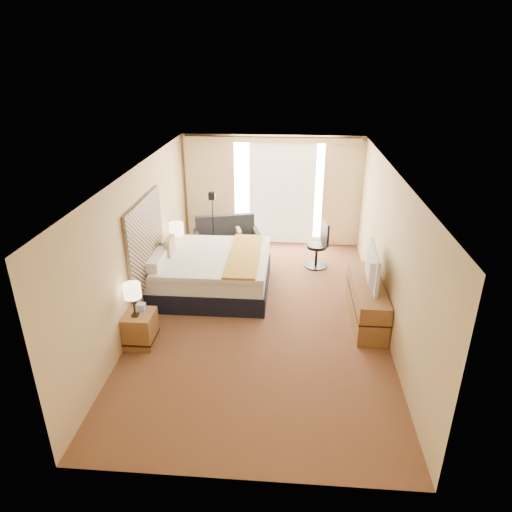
# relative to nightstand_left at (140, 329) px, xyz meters

# --- Properties ---
(floor) EXTENTS (4.20, 7.00, 0.02)m
(floor) POSITION_rel_nightstand_left_xyz_m (1.87, 1.05, -0.28)
(floor) COLOR #4E1B16
(floor) RESTS_ON ground
(ceiling) EXTENTS (4.20, 7.00, 0.02)m
(ceiling) POSITION_rel_nightstand_left_xyz_m (1.87, 1.05, 2.33)
(ceiling) COLOR silver
(ceiling) RESTS_ON wall_back
(wall_back) EXTENTS (4.20, 0.02, 2.60)m
(wall_back) POSITION_rel_nightstand_left_xyz_m (1.87, 4.55, 1.02)
(wall_back) COLOR #CEBA7D
(wall_back) RESTS_ON ground
(wall_front) EXTENTS (4.20, 0.02, 2.60)m
(wall_front) POSITION_rel_nightstand_left_xyz_m (1.87, -2.45, 1.02)
(wall_front) COLOR #CEBA7D
(wall_front) RESTS_ON ground
(wall_left) EXTENTS (0.02, 7.00, 2.60)m
(wall_left) POSITION_rel_nightstand_left_xyz_m (-0.23, 1.05, 1.02)
(wall_left) COLOR #CEBA7D
(wall_left) RESTS_ON ground
(wall_right) EXTENTS (0.02, 7.00, 2.60)m
(wall_right) POSITION_rel_nightstand_left_xyz_m (3.97, 1.05, 1.02)
(wall_right) COLOR #CEBA7D
(wall_right) RESTS_ON ground
(headboard) EXTENTS (0.06, 1.85, 1.50)m
(headboard) POSITION_rel_nightstand_left_xyz_m (-0.19, 1.25, 1.01)
(headboard) COLOR black
(headboard) RESTS_ON wall_left
(nightstand_left) EXTENTS (0.45, 0.52, 0.55)m
(nightstand_left) POSITION_rel_nightstand_left_xyz_m (0.00, 0.00, 0.00)
(nightstand_left) COLOR olive
(nightstand_left) RESTS_ON floor
(nightstand_right) EXTENTS (0.45, 0.52, 0.55)m
(nightstand_right) POSITION_rel_nightstand_left_xyz_m (0.00, 2.50, 0.00)
(nightstand_right) COLOR olive
(nightstand_right) RESTS_ON floor
(media_dresser) EXTENTS (0.50, 1.80, 0.70)m
(media_dresser) POSITION_rel_nightstand_left_xyz_m (3.70, 1.05, 0.07)
(media_dresser) COLOR olive
(media_dresser) RESTS_ON floor
(window) EXTENTS (2.30, 0.02, 2.30)m
(window) POSITION_rel_nightstand_left_xyz_m (2.12, 4.52, 1.04)
(window) COLOR white
(window) RESTS_ON wall_back
(curtains) EXTENTS (4.12, 0.19, 2.56)m
(curtains) POSITION_rel_nightstand_left_xyz_m (1.87, 4.44, 1.13)
(curtains) COLOR beige
(curtains) RESTS_ON floor
(bed) EXTENTS (2.23, 2.04, 1.08)m
(bed) POSITION_rel_nightstand_left_xyz_m (0.81, 1.90, 0.12)
(bed) COLOR black
(bed) RESTS_ON floor
(loveseat) EXTENTS (1.61, 1.14, 0.91)m
(loveseat) POSITION_rel_nightstand_left_xyz_m (0.91, 3.54, 0.03)
(loveseat) COLOR #531D17
(loveseat) RESTS_ON floor
(floor_lamp) EXTENTS (0.19, 0.19, 1.54)m
(floor_lamp) POSITION_rel_nightstand_left_xyz_m (0.62, 3.45, 0.81)
(floor_lamp) COLOR black
(floor_lamp) RESTS_ON floor
(desk_chair) EXTENTS (0.49, 0.49, 1.01)m
(desk_chair) POSITION_rel_nightstand_left_xyz_m (2.98, 3.16, 0.17)
(desk_chair) COLOR black
(desk_chair) RESTS_ON floor
(lamp_left) EXTENTS (0.27, 0.27, 0.56)m
(lamp_left) POSITION_rel_nightstand_left_xyz_m (-0.03, -0.07, 0.71)
(lamp_left) COLOR black
(lamp_left) RESTS_ON nightstand_left
(lamp_right) EXTENTS (0.29, 0.29, 0.61)m
(lamp_right) POSITION_rel_nightstand_left_xyz_m (0.03, 2.50, 0.75)
(lamp_right) COLOR black
(lamp_right) RESTS_ON nightstand_right
(tissue_box) EXTENTS (0.12, 0.12, 0.11)m
(tissue_box) POSITION_rel_nightstand_left_xyz_m (0.01, 0.12, 0.33)
(tissue_box) COLOR #839ECA
(tissue_box) RESTS_ON nightstand_left
(telephone) EXTENTS (0.19, 0.15, 0.07)m
(telephone) POSITION_rel_nightstand_left_xyz_m (0.02, 2.67, 0.31)
(telephone) COLOR black
(telephone) RESTS_ON nightstand_right
(television) EXTENTS (0.20, 1.09, 0.62)m
(television) POSITION_rel_nightstand_left_xyz_m (3.65, 1.05, 0.74)
(television) COLOR black
(television) RESTS_ON media_dresser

